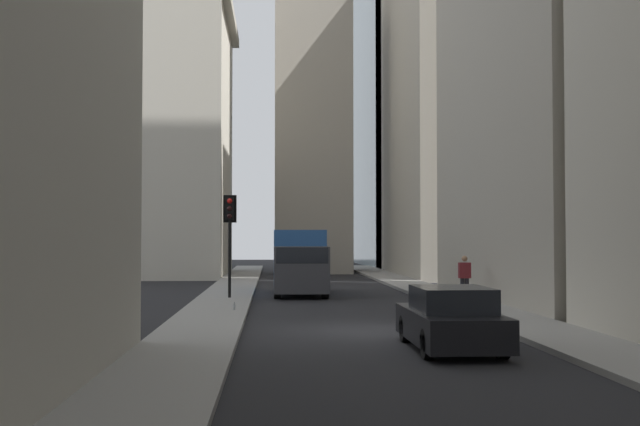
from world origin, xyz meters
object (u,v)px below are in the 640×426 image
at_px(sedan_black, 451,320).
at_px(discarded_bottle, 234,307).
at_px(delivery_truck, 299,261).
at_px(pedestrian, 465,276).
at_px(traffic_light_midblock, 230,222).

distance_m(sedan_black, discarded_bottle, 9.90).
relative_size(delivery_truck, pedestrian, 3.82).
bearing_deg(delivery_truck, pedestrian, -131.72).
distance_m(delivery_truck, sedan_black, 17.34).
bearing_deg(discarded_bottle, pedestrian, -68.68).
bearing_deg(sedan_black, delivery_truck, 9.30).
height_order(sedan_black, traffic_light_midblock, traffic_light_midblock).
height_order(delivery_truck, traffic_light_midblock, traffic_light_midblock).
relative_size(delivery_truck, traffic_light_midblock, 1.59).
bearing_deg(discarded_bottle, delivery_truck, -15.61).
xyz_separation_m(sedan_black, discarded_bottle, (8.39, 5.23, -0.42)).
relative_size(delivery_truck, sedan_black, 1.50).
bearing_deg(traffic_light_midblock, discarded_bottle, -175.15).
bearing_deg(delivery_truck, sedan_black, -170.70).
relative_size(delivery_truck, discarded_bottle, 23.93).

